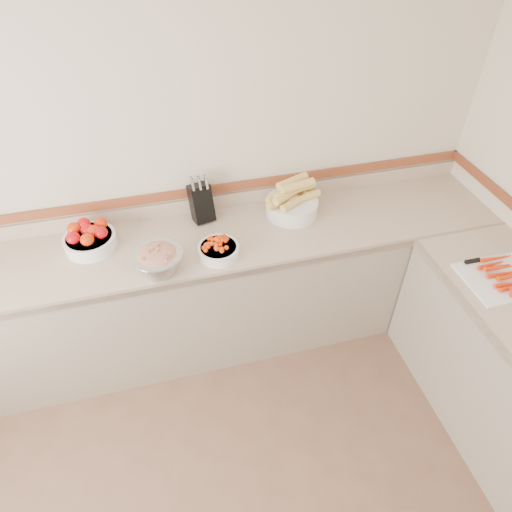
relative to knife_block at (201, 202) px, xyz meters
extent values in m
plane|color=beige|center=(-0.14, 0.10, 0.27)|extent=(4.00, 0.00, 4.00)
cube|color=tan|center=(-0.14, -0.22, -0.15)|extent=(4.00, 0.65, 0.04)
cube|color=gray|center=(-0.14, -0.22, -0.60)|extent=(4.00, 0.63, 0.86)
cube|color=gray|center=(-0.14, -0.54, -0.15)|extent=(4.00, 0.02, 0.04)
cube|color=tan|center=(-0.14, 0.09, -0.08)|extent=(4.00, 0.02, 0.10)
cube|color=brown|center=(-0.14, 0.09, 0.02)|extent=(4.00, 0.02, 0.06)
cube|color=black|center=(0.00, 0.00, -0.01)|extent=(0.16, 0.18, 0.26)
cylinder|color=silver|center=(-0.04, -0.03, 0.15)|extent=(0.02, 0.03, 0.07)
cylinder|color=silver|center=(0.00, -0.03, 0.15)|extent=(0.02, 0.03, 0.07)
cylinder|color=silver|center=(0.04, -0.03, 0.15)|extent=(0.02, 0.03, 0.07)
cylinder|color=silver|center=(-0.04, 0.00, 0.15)|extent=(0.02, 0.03, 0.07)
cylinder|color=silver|center=(0.00, 0.00, 0.15)|extent=(0.02, 0.03, 0.07)
cylinder|color=silver|center=(0.04, 0.00, 0.15)|extent=(0.02, 0.03, 0.07)
cylinder|color=silver|center=(-0.04, 0.02, 0.15)|extent=(0.02, 0.03, 0.07)
cylinder|color=silver|center=(0.00, 0.02, 0.15)|extent=(0.02, 0.03, 0.07)
cylinder|color=silver|center=(0.04, 0.02, 0.15)|extent=(0.02, 0.03, 0.07)
cylinder|color=white|center=(-0.69, -0.11, -0.09)|extent=(0.31, 0.31, 0.08)
torus|color=white|center=(-0.69, -0.11, -0.05)|extent=(0.31, 0.31, 0.01)
cylinder|color=white|center=(-0.69, -0.11, -0.05)|extent=(0.27, 0.27, 0.01)
ellipsoid|color=red|center=(-0.77, -0.15, -0.01)|extent=(0.08, 0.08, 0.07)
ellipsoid|color=red|center=(-0.69, -0.19, -0.01)|extent=(0.08, 0.08, 0.07)
ellipsoid|color=red|center=(-0.62, -0.14, -0.01)|extent=(0.08, 0.08, 0.07)
ellipsoid|color=red|center=(-0.77, -0.06, -0.01)|extent=(0.08, 0.08, 0.07)
ellipsoid|color=red|center=(-0.69, -0.09, -0.01)|extent=(0.08, 0.08, 0.07)
ellipsoid|color=red|center=(-0.62, -0.05, -0.01)|extent=(0.08, 0.08, 0.07)
ellipsoid|color=red|center=(-0.71, -0.03, -0.01)|extent=(0.08, 0.08, 0.07)
ellipsoid|color=red|center=(-0.66, -0.11, -0.01)|extent=(0.08, 0.08, 0.07)
cylinder|color=white|center=(0.03, -0.37, -0.10)|extent=(0.24, 0.24, 0.06)
torus|color=white|center=(0.03, -0.37, -0.07)|extent=(0.24, 0.24, 0.01)
cylinder|color=white|center=(0.03, -0.37, -0.07)|extent=(0.21, 0.21, 0.01)
sphere|color=#F33B08|center=(0.03, -0.37, -0.02)|extent=(0.03, 0.03, 0.03)
sphere|color=#F33B08|center=(0.03, -0.37, -0.02)|extent=(0.03, 0.03, 0.03)
sphere|color=#F33B08|center=(-0.04, -0.40, -0.04)|extent=(0.03, 0.03, 0.03)
sphere|color=#F33B08|center=(0.04, -0.35, -0.02)|extent=(0.03, 0.03, 0.03)
sphere|color=#F33B08|center=(0.01, -0.42, -0.03)|extent=(0.03, 0.03, 0.03)
sphere|color=#F33B08|center=(0.06, -0.38, -0.02)|extent=(0.03, 0.03, 0.03)
sphere|color=#F33B08|center=(0.02, -0.39, -0.02)|extent=(0.03, 0.03, 0.03)
sphere|color=#F33B08|center=(-0.01, -0.43, -0.04)|extent=(0.03, 0.03, 0.03)
sphere|color=#F33B08|center=(0.03, -0.38, -0.01)|extent=(0.03, 0.03, 0.03)
sphere|color=#F33B08|center=(0.07, -0.40, -0.03)|extent=(0.03, 0.03, 0.03)
sphere|color=#F33B08|center=(0.08, -0.32, -0.04)|extent=(0.03, 0.03, 0.03)
sphere|color=#F33B08|center=(0.04, -0.38, -0.01)|extent=(0.03, 0.03, 0.03)
sphere|color=#F33B08|center=(0.02, -0.40, -0.02)|extent=(0.03, 0.03, 0.03)
sphere|color=#F33B08|center=(0.02, -0.37, -0.03)|extent=(0.03, 0.03, 0.03)
sphere|color=#F33B08|center=(0.02, -0.40, -0.03)|extent=(0.03, 0.03, 0.03)
sphere|color=#F33B08|center=(-0.03, -0.31, -0.05)|extent=(0.03, 0.03, 0.03)
sphere|color=#F33B08|center=(-0.04, -0.37, -0.04)|extent=(0.03, 0.03, 0.03)
sphere|color=#F33B08|center=(0.02, -0.40, -0.02)|extent=(0.03, 0.03, 0.03)
sphere|color=#F33B08|center=(-0.04, -0.39, -0.04)|extent=(0.03, 0.03, 0.03)
sphere|color=#F33B08|center=(0.02, -0.37, -0.02)|extent=(0.03, 0.03, 0.03)
sphere|color=#F33B08|center=(0.09, -0.35, -0.04)|extent=(0.03, 0.03, 0.03)
sphere|color=#F33B08|center=(-0.03, -0.38, -0.04)|extent=(0.03, 0.03, 0.03)
sphere|color=#F33B08|center=(0.02, -0.35, -0.02)|extent=(0.03, 0.03, 0.03)
sphere|color=#F33B08|center=(-0.04, -0.36, -0.04)|extent=(0.03, 0.03, 0.03)
sphere|color=#F33B08|center=(-0.01, -0.39, -0.02)|extent=(0.03, 0.03, 0.03)
sphere|color=#F33B08|center=(0.07, -0.42, -0.04)|extent=(0.03, 0.03, 0.03)
sphere|color=#F33B08|center=(0.06, -0.42, -0.04)|extent=(0.03, 0.03, 0.03)
sphere|color=#F33B08|center=(0.10, -0.33, -0.05)|extent=(0.03, 0.03, 0.03)
sphere|color=#F33B08|center=(0.02, -0.35, -0.03)|extent=(0.03, 0.03, 0.03)
sphere|color=#F33B08|center=(0.04, -0.31, -0.04)|extent=(0.03, 0.03, 0.03)
sphere|color=#F33B08|center=(0.10, -0.41, -0.04)|extent=(0.03, 0.03, 0.03)
sphere|color=#F33B08|center=(0.01, -0.29, -0.05)|extent=(0.03, 0.03, 0.03)
sphere|color=#F33B08|center=(0.04, -0.44, -0.03)|extent=(0.03, 0.03, 0.03)
sphere|color=#F33B08|center=(-0.04, -0.40, -0.05)|extent=(0.03, 0.03, 0.03)
sphere|color=#F33B08|center=(0.10, -0.33, -0.05)|extent=(0.03, 0.03, 0.03)
sphere|color=#F33B08|center=(0.08, -0.36, -0.03)|extent=(0.03, 0.03, 0.03)
sphere|color=#F33B08|center=(0.09, -0.35, -0.03)|extent=(0.03, 0.03, 0.03)
sphere|color=#F33B08|center=(0.06, -0.34, -0.03)|extent=(0.03, 0.03, 0.03)
sphere|color=#F33B08|center=(0.05, -0.31, -0.04)|extent=(0.03, 0.03, 0.03)
sphere|color=#F33B08|center=(0.08, -0.33, -0.04)|extent=(0.03, 0.03, 0.03)
sphere|color=#F33B08|center=(0.02, -0.36, -0.02)|extent=(0.03, 0.03, 0.03)
sphere|color=#F33B08|center=(0.03, -0.37, -0.02)|extent=(0.03, 0.03, 0.03)
cylinder|color=white|center=(0.57, -0.09, -0.08)|extent=(0.34, 0.34, 0.10)
torus|color=white|center=(0.57, -0.09, -0.03)|extent=(0.34, 0.34, 0.01)
cylinder|color=#F9C867|center=(0.50, -0.11, 0.00)|extent=(0.23, 0.13, 0.05)
cylinder|color=#F9C867|center=(0.57, -0.14, 0.00)|extent=(0.22, 0.16, 0.05)
cylinder|color=#F9C867|center=(0.65, -0.11, 0.00)|extent=(0.23, 0.10, 0.05)
cylinder|color=#F9C867|center=(0.51, -0.05, 0.00)|extent=(0.23, 0.14, 0.05)
cylinder|color=#F9C867|center=(0.61, -0.04, 0.00)|extent=(0.23, 0.09, 0.05)
cylinder|color=#F9C867|center=(0.55, -0.09, 0.05)|extent=(0.22, 0.15, 0.05)
cylinder|color=#F9C867|center=(0.62, -0.08, 0.05)|extent=(0.23, 0.11, 0.05)
cylinder|color=#F9C867|center=(0.58, -0.06, 0.10)|extent=(0.23, 0.13, 0.05)
cylinder|color=#F9C867|center=(0.53, -0.13, 0.05)|extent=(0.22, 0.16, 0.05)
cylinder|color=#F9C867|center=(0.59, -0.11, 0.10)|extent=(0.23, 0.10, 0.05)
cylinder|color=#B2B2BA|center=(-0.32, -0.43, -0.06)|extent=(0.29, 0.29, 0.14)
torus|color=#B2B2BA|center=(-0.32, -0.43, 0.00)|extent=(0.29, 0.29, 0.01)
ellipsoid|color=#C81657|center=(-0.32, -0.43, -0.01)|extent=(0.24, 0.24, 0.08)
cube|color=#C81657|center=(-0.30, -0.38, 0.03)|extent=(0.03, 0.03, 0.02)
cube|color=#AFCE64|center=(-0.25, -0.48, 0.01)|extent=(0.03, 0.03, 0.02)
cube|color=#C81657|center=(-0.29, -0.45, 0.01)|extent=(0.03, 0.03, 0.02)
cube|color=#AFCE64|center=(-0.28, -0.51, 0.02)|extent=(0.02, 0.02, 0.02)
cube|color=#C81657|center=(-0.34, -0.43, 0.02)|extent=(0.02, 0.02, 0.02)
cube|color=#AFCE64|center=(-0.25, -0.47, 0.02)|extent=(0.02, 0.02, 0.02)
cube|color=#C81657|center=(-0.30, -0.49, 0.02)|extent=(0.03, 0.03, 0.02)
cube|color=#AFCE64|center=(-0.27, -0.46, 0.02)|extent=(0.03, 0.03, 0.02)
cube|color=#C81657|center=(-0.36, -0.43, 0.03)|extent=(0.02, 0.02, 0.02)
cube|color=#AFCE64|center=(-0.30, -0.40, 0.01)|extent=(0.03, 0.03, 0.02)
cube|color=#C81657|center=(-0.31, -0.43, 0.03)|extent=(0.03, 0.03, 0.02)
cube|color=#AFCE64|center=(-0.31, -0.43, 0.03)|extent=(0.03, 0.03, 0.02)
cube|color=#C81657|center=(-0.33, -0.41, 0.03)|extent=(0.03, 0.03, 0.02)
cube|color=#AFCE64|center=(-0.40, -0.47, 0.02)|extent=(0.02, 0.02, 0.02)
cube|color=white|center=(1.52, -0.98, -0.12)|extent=(0.44, 0.35, 0.01)
cone|color=#F13108|center=(1.52, -1.04, -0.10)|extent=(0.17, 0.03, 0.03)
cone|color=#F13108|center=(1.52, -1.01, -0.08)|extent=(0.17, 0.03, 0.03)
cone|color=#F13108|center=(1.52, -0.99, -0.10)|extent=(0.17, 0.03, 0.03)
cone|color=#F13108|center=(1.52, -0.96, -0.10)|extent=(0.17, 0.03, 0.03)
cone|color=#F13108|center=(1.52, -0.93, -0.08)|extent=(0.17, 0.03, 0.03)
cone|color=#F13108|center=(1.52, -0.91, -0.10)|extent=(0.17, 0.03, 0.03)
cone|color=#F13108|center=(1.52, -0.88, -0.10)|extent=(0.17, 0.03, 0.03)
cone|color=#F13108|center=(1.52, -0.86, -0.08)|extent=(0.17, 0.03, 0.03)
cube|color=silver|center=(1.56, -0.82, -0.11)|extent=(0.18, 0.04, 0.00)
cube|color=black|center=(1.42, -0.82, -0.11)|extent=(0.10, 0.02, 0.02)
camera|label=1|loc=(-0.27, -2.37, 1.65)|focal=32.00mm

